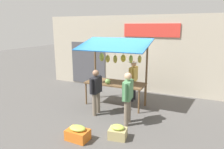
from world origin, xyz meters
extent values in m
plane|color=#514F4C|center=(0.00, 0.00, 0.00)|extent=(40.00, 40.00, 0.00)
cube|color=#B2A893|center=(0.00, -2.20, 1.70)|extent=(9.00, 0.25, 3.40)
cube|color=red|center=(-0.76, -2.06, 2.75)|extent=(2.40, 0.06, 0.56)
cube|color=#47474C|center=(2.39, -2.07, 1.10)|extent=(1.90, 0.04, 2.10)
cube|color=brown|center=(0.00, 0.00, 0.85)|extent=(2.20, 0.90, 0.05)
cylinder|color=brown|center=(1.04, 0.39, 0.41)|extent=(0.06, 0.06, 0.83)
cylinder|color=brown|center=(-1.04, 0.39, 0.41)|extent=(0.06, 0.06, 0.83)
cylinder|color=brown|center=(1.04, -0.39, 0.41)|extent=(0.06, 0.06, 0.83)
cylinder|color=brown|center=(-1.04, -0.39, 0.41)|extent=(0.06, 0.06, 0.83)
cylinder|color=brown|center=(1.06, -0.40, 1.18)|extent=(0.07, 0.07, 2.35)
cylinder|color=brown|center=(-1.06, -0.40, 1.18)|extent=(0.07, 0.07, 2.35)
cylinder|color=brown|center=(0.00, -0.40, 2.15)|extent=(2.12, 0.06, 0.06)
cube|color=#19518C|center=(0.00, 0.15, 2.30)|extent=(2.50, 1.46, 0.39)
cylinder|color=brown|center=(-0.80, -0.35, 2.02)|extent=(0.01, 0.01, 0.25)
ellipsoid|color=gold|center=(-0.80, -0.35, 1.76)|extent=(0.20, 0.20, 0.28)
cylinder|color=brown|center=(-0.45, -0.40, 2.02)|extent=(0.01, 0.01, 0.26)
ellipsoid|color=#B2CC4C|center=(-0.45, -0.40, 1.73)|extent=(0.19, 0.17, 0.31)
cylinder|color=brown|center=(-0.15, -0.39, 2.02)|extent=(0.01, 0.01, 0.27)
ellipsoid|color=yellow|center=(-0.15, -0.39, 1.74)|extent=(0.21, 0.18, 0.28)
cylinder|color=brown|center=(0.18, -0.40, 2.00)|extent=(0.01, 0.01, 0.31)
ellipsoid|color=gold|center=(0.18, -0.40, 1.69)|extent=(0.18, 0.14, 0.31)
cylinder|color=brown|center=(0.50, -0.40, 1.99)|extent=(0.01, 0.01, 0.32)
ellipsoid|color=gold|center=(0.50, -0.40, 1.68)|extent=(0.20, 0.23, 0.30)
cylinder|color=brown|center=(0.76, -0.41, 2.02)|extent=(0.01, 0.01, 0.26)
ellipsoid|color=#B2CC4C|center=(0.76, -0.41, 1.73)|extent=(0.18, 0.22, 0.33)
sphere|color=#729E4C|center=(0.17, 0.30, 0.98)|extent=(0.20, 0.20, 0.20)
ellipsoid|color=gold|center=(-0.52, 0.14, 0.93)|extent=(0.19, 0.14, 0.10)
cylinder|color=#232328|center=(-0.45, -0.88, 0.40)|extent=(0.14, 0.14, 0.80)
cylinder|color=#232328|center=(-0.45, -0.62, 0.40)|extent=(0.14, 0.14, 0.80)
cube|color=gold|center=(-0.45, -0.75, 1.08)|extent=(0.23, 0.49, 0.57)
cylinder|color=gold|center=(-0.46, -1.05, 1.10)|extent=(0.09, 0.09, 0.52)
cylinder|color=gold|center=(-0.44, -0.45, 1.10)|extent=(0.09, 0.09, 0.52)
sphere|color=tan|center=(-0.45, -0.75, 1.50)|extent=(0.22, 0.22, 0.22)
cylinder|color=beige|center=(-0.45, -0.75, 1.57)|extent=(0.42, 0.42, 0.02)
cylinder|color=#726656|center=(0.26, 1.15, 0.38)|extent=(0.14, 0.14, 0.76)
cylinder|color=#726656|center=(0.26, 0.90, 0.38)|extent=(0.14, 0.14, 0.76)
cube|color=black|center=(0.26, 1.02, 1.03)|extent=(0.22, 0.46, 0.54)
cylinder|color=black|center=(0.26, 1.31, 1.05)|extent=(0.09, 0.09, 0.49)
cylinder|color=black|center=(0.25, 0.73, 1.05)|extent=(0.09, 0.09, 0.49)
sphere|color=#8C664C|center=(0.26, 1.02, 1.43)|extent=(0.21, 0.21, 0.21)
cylinder|color=#726656|center=(-0.96, 1.40, 0.40)|extent=(0.14, 0.14, 0.80)
cylinder|color=#726656|center=(-0.94, 1.14, 0.40)|extent=(0.14, 0.14, 0.80)
cube|color=#518C5B|center=(-0.95, 1.27, 1.08)|extent=(0.26, 0.50, 0.56)
cylinder|color=#518C5B|center=(-0.98, 1.57, 1.10)|extent=(0.09, 0.09, 0.52)
cylinder|color=#518C5B|center=(-0.92, 0.97, 1.10)|extent=(0.09, 0.09, 0.52)
sphere|color=tan|center=(-0.95, 1.27, 1.50)|extent=(0.22, 0.22, 0.22)
cube|color=tan|center=(-1.00, 2.15, 0.13)|extent=(0.52, 0.44, 0.27)
ellipsoid|color=#B2CC4C|center=(-1.00, 2.15, 0.32)|extent=(0.35, 0.28, 0.12)
cube|color=#D1661E|center=(-0.08, 2.65, 0.14)|extent=(0.61, 0.42, 0.28)
ellipsoid|color=#B2CC4C|center=(-0.08, 2.65, 0.33)|extent=(0.45, 0.30, 0.12)
camera|label=1|loc=(-2.87, 6.66, 2.91)|focal=32.49mm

